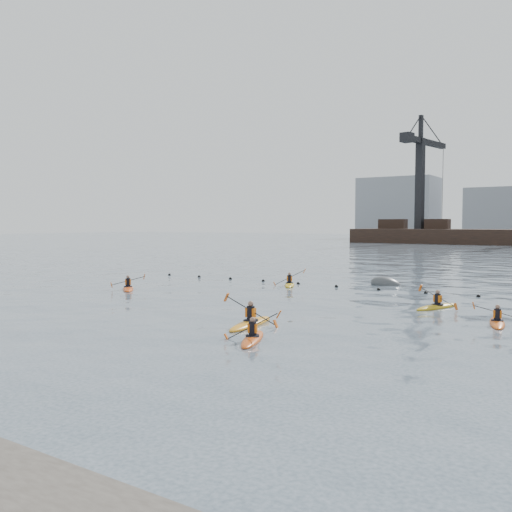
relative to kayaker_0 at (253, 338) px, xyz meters
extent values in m
plane|color=#3B4A55|center=(-2.43, -5.43, -0.09)|extent=(400.00, 400.00, 0.00)
sphere|color=black|center=(-19.43, 17.07, -0.06)|extent=(0.24, 0.24, 0.24)
sphere|color=black|center=(-16.43, 17.23, -0.06)|extent=(0.24, 0.24, 0.24)
sphere|color=black|center=(-13.43, 17.32, -0.06)|extent=(0.24, 0.24, 0.24)
sphere|color=black|center=(-10.43, 17.29, -0.06)|extent=(0.24, 0.24, 0.24)
sphere|color=black|center=(-7.43, 17.15, -0.06)|extent=(0.24, 0.24, 0.24)
sphere|color=black|center=(-4.43, 16.98, -0.06)|extent=(0.24, 0.24, 0.24)
sphere|color=black|center=(-1.43, 16.85, -0.06)|extent=(0.24, 0.24, 0.24)
sphere|color=black|center=(1.57, 16.82, -0.06)|extent=(0.24, 0.24, 0.24)
sphere|color=black|center=(4.57, 16.91, -0.06)|extent=(0.24, 0.24, 0.24)
cube|color=black|center=(-30.43, 104.57, 4.11)|extent=(6.00, 3.00, 2.20)
cube|color=black|center=(-20.43, 104.57, 4.11)|extent=(5.00, 3.00, 2.20)
cube|color=black|center=(-24.43, 104.57, 13.01)|extent=(1.85, 1.85, 20.00)
cube|color=black|center=(-23.96, 107.23, 22.41)|extent=(4.31, 17.93, 1.20)
cube|color=black|center=(-25.53, 98.37, 22.41)|extent=(2.62, 2.94, 2.00)
cube|color=black|center=(-24.43, 104.57, 25.51)|extent=(0.93, 0.93, 5.00)
cube|color=gray|center=(-42.43, 144.57, 8.91)|extent=(22.00, 14.00, 18.00)
ellipsoid|color=#CE4D13|center=(0.00, 0.00, -0.05)|extent=(1.73, 3.03, 0.30)
cylinder|color=black|center=(0.00, 0.00, 0.07)|extent=(0.74, 0.74, 0.06)
cylinder|color=black|center=(0.00, 0.00, 0.33)|extent=(0.28, 0.28, 0.49)
cube|color=#DD610C|center=(0.00, 0.00, 0.35)|extent=(0.39, 0.32, 0.32)
sphere|color=#8C6651|center=(0.00, 0.00, 0.66)|extent=(0.20, 0.20, 0.20)
cylinder|color=black|center=(0.00, 0.00, 0.43)|extent=(1.72, 0.74, 1.02)
cube|color=#D85914|center=(-0.89, -0.37, -0.03)|extent=(0.23, 0.20, 0.31)
cube|color=#D85914|center=(0.89, 0.37, 0.89)|extent=(0.23, 0.20, 0.31)
ellipsoid|color=orange|center=(-1.69, 2.42, -0.05)|extent=(1.18, 3.67, 0.36)
cylinder|color=black|center=(-1.69, 2.42, 0.10)|extent=(0.76, 0.76, 0.07)
cylinder|color=black|center=(-1.69, 2.42, 0.41)|extent=(0.34, 0.34, 0.59)
cube|color=#DD610C|center=(-1.69, 2.42, 0.44)|extent=(0.43, 0.30, 0.38)
sphere|color=#8C6651|center=(-1.69, 2.42, 0.81)|extent=(0.24, 0.24, 0.24)
cylinder|color=black|center=(-1.69, 2.42, 0.53)|extent=(2.25, 0.33, 1.09)
cube|color=#D85914|center=(-2.83, 2.28, 1.01)|extent=(0.23, 0.18, 0.37)
cube|color=#D85914|center=(-0.55, 2.57, 0.04)|extent=(0.23, 0.18, 0.37)
ellipsoid|color=#D74B14|center=(-15.18, 8.41, -0.05)|extent=(2.78, 2.73, 0.32)
cylinder|color=black|center=(-15.18, 8.41, 0.08)|extent=(0.86, 0.86, 0.06)
cylinder|color=black|center=(-15.18, 8.41, 0.36)|extent=(0.30, 0.30, 0.53)
cube|color=#DD610C|center=(-15.18, 8.41, 0.38)|extent=(0.41, 0.42, 0.34)
sphere|color=#8C6651|center=(-15.18, 8.41, 0.72)|extent=(0.21, 0.21, 0.21)
cylinder|color=black|center=(-15.18, 8.41, 0.47)|extent=(1.55, 1.58, 0.56)
cube|color=#D85914|center=(-15.91, 7.67, 0.22)|extent=(0.19, 0.19, 0.35)
cube|color=#D85914|center=(-14.46, 9.15, 0.71)|extent=(0.19, 0.19, 0.35)
ellipsoid|color=gold|center=(3.66, 11.38, -0.05)|extent=(1.78, 3.29, 0.33)
cylinder|color=black|center=(3.66, 11.38, 0.08)|extent=(0.79, 0.79, 0.06)
cylinder|color=black|center=(3.66, 11.38, 0.37)|extent=(0.31, 0.31, 0.53)
cube|color=#DD610C|center=(3.66, 11.38, 0.39)|extent=(0.42, 0.34, 0.35)
sphere|color=#8C6651|center=(3.66, 11.38, 0.73)|extent=(0.21, 0.21, 0.21)
cylinder|color=black|center=(3.66, 11.38, 0.47)|extent=(2.00, 0.79, 0.80)
cube|color=#D85914|center=(2.69, 11.75, 0.83)|extent=(0.21, 0.19, 0.34)
cube|color=#D85914|center=(4.64, 11.01, 0.11)|extent=(0.21, 0.19, 0.34)
ellipsoid|color=#E35A15|center=(6.93, 8.31, -0.06)|extent=(1.15, 3.01, 0.29)
cylinder|color=black|center=(6.93, 8.31, 0.06)|extent=(0.65, 0.65, 0.06)
cylinder|color=black|center=(6.93, 8.31, 0.32)|extent=(0.28, 0.28, 0.48)
cube|color=#DD610C|center=(6.93, 8.31, 0.34)|extent=(0.36, 0.26, 0.31)
sphere|color=#8C6651|center=(6.93, 8.31, 0.64)|extent=(0.19, 0.19, 0.19)
cylinder|color=black|center=(6.93, 8.31, 0.41)|extent=(1.94, 0.41, 0.53)
cube|color=#D85914|center=(6.01, 8.12, 0.64)|extent=(0.14, 0.15, 0.32)
ellipsoid|color=gold|center=(-7.51, 16.03, -0.05)|extent=(2.03, 3.13, 0.32)
cylinder|color=black|center=(-7.51, 16.03, 0.08)|extent=(0.81, 0.81, 0.06)
cylinder|color=black|center=(-7.51, 16.03, 0.36)|extent=(0.30, 0.30, 0.52)
cube|color=#DD610C|center=(-7.51, 16.03, 0.38)|extent=(0.42, 0.36, 0.34)
sphere|color=#8C6651|center=(-7.51, 16.03, 0.71)|extent=(0.21, 0.21, 0.21)
cylinder|color=black|center=(-7.51, 16.03, 0.46)|extent=(1.77, 0.93, 1.03)
cube|color=#D85914|center=(-8.42, 15.57, -0.01)|extent=(0.24, 0.22, 0.32)
cube|color=#D85914|center=(-6.60, 16.49, 0.92)|extent=(0.24, 0.22, 0.32)
ellipsoid|color=#414346|center=(-2.04, 20.00, -0.09)|extent=(2.66, 2.07, 1.52)
camera|label=1|loc=(10.71, -16.27, 4.14)|focal=38.00mm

